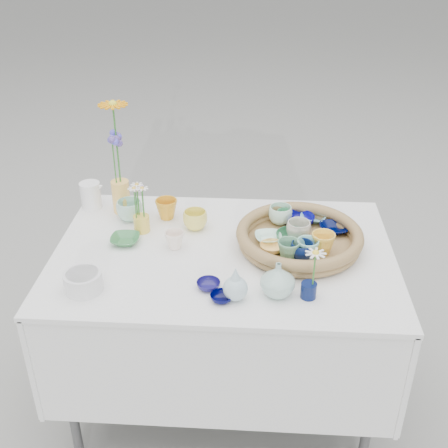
# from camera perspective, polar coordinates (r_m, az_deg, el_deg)

# --- Properties ---
(ground) EXTENTS (80.00, 80.00, 0.00)m
(ground) POSITION_cam_1_polar(r_m,az_deg,el_deg) (2.58, -0.03, -17.24)
(ground) COLOR gray
(display_table) EXTENTS (1.26, 0.86, 0.77)m
(display_table) POSITION_cam_1_polar(r_m,az_deg,el_deg) (2.58, -0.03, -17.24)
(display_table) COLOR white
(display_table) RESTS_ON ground
(wicker_tray) EXTENTS (0.47, 0.47, 0.08)m
(wicker_tray) POSITION_cam_1_polar(r_m,az_deg,el_deg) (2.11, 7.65, -1.40)
(wicker_tray) COLOR brown
(wicker_tray) RESTS_ON display_table
(tray_ceramic_0) EXTENTS (0.15, 0.15, 0.04)m
(tray_ceramic_0) POSITION_cam_1_polar(r_m,az_deg,el_deg) (2.24, 7.69, 0.41)
(tray_ceramic_0) COLOR #070472
(tray_ceramic_0) RESTS_ON wicker_tray
(tray_ceramic_1) EXTENTS (0.12, 0.12, 0.03)m
(tray_ceramic_1) POSITION_cam_1_polar(r_m,az_deg,el_deg) (2.21, 11.07, -0.47)
(tray_ceramic_1) COLOR #000630
(tray_ceramic_1) RESTS_ON wicker_tray
(tray_ceramic_2) EXTENTS (0.10, 0.10, 0.08)m
(tray_ceramic_2) POSITION_cam_1_polar(r_m,az_deg,el_deg) (2.06, 10.01, -1.95)
(tray_ceramic_2) COLOR yellow
(tray_ceramic_2) RESTS_ON wicker_tray
(tray_ceramic_3) EXTENTS (0.14, 0.14, 0.04)m
(tray_ceramic_3) POSITION_cam_1_polar(r_m,az_deg,el_deg) (2.11, 6.89, -1.40)
(tray_ceramic_3) COLOR #31754A
(tray_ceramic_3) RESTS_ON wicker_tray
(tray_ceramic_4) EXTENTS (0.10, 0.10, 0.08)m
(tray_ceramic_4) POSITION_cam_1_polar(r_m,az_deg,el_deg) (2.00, 6.56, -2.68)
(tray_ceramic_4) COLOR #5E966F
(tray_ceramic_4) RESTS_ON wicker_tray
(tray_ceramic_5) EXTENTS (0.11, 0.11, 0.02)m
(tray_ceramic_5) POSITION_cam_1_polar(r_m,az_deg,el_deg) (2.12, 4.52, -1.39)
(tray_ceramic_5) COLOR silver
(tray_ceramic_5) RESTS_ON wicker_tray
(tray_ceramic_6) EXTENTS (0.11, 0.11, 0.07)m
(tray_ceramic_6) POSITION_cam_1_polar(r_m,az_deg,el_deg) (2.23, 5.74, 0.93)
(tray_ceramic_6) COLOR silver
(tray_ceramic_6) RESTS_ON wicker_tray
(tray_ceramic_7) EXTENTS (0.12, 0.12, 0.07)m
(tray_ceramic_7) POSITION_cam_1_polar(r_m,az_deg,el_deg) (2.13, 7.57, -0.65)
(tray_ceramic_7) COLOR beige
(tray_ceramic_7) RESTS_ON wicker_tray
(tray_ceramic_8) EXTENTS (0.13, 0.13, 0.03)m
(tray_ceramic_8) POSITION_cam_1_polar(r_m,az_deg,el_deg) (2.28, 9.06, 0.67)
(tray_ceramic_8) COLOR #7DD0EA
(tray_ceramic_8) RESTS_ON wicker_tray
(tray_ceramic_9) EXTENTS (0.10, 0.10, 0.07)m
(tray_ceramic_9) POSITION_cam_1_polar(r_m,az_deg,el_deg) (2.01, 7.92, -2.73)
(tray_ceramic_9) COLOR #0A1949
(tray_ceramic_9) RESTS_ON wicker_tray
(tray_ceramic_10) EXTENTS (0.11, 0.11, 0.03)m
(tray_ceramic_10) POSITION_cam_1_polar(r_m,az_deg,el_deg) (2.06, 4.89, -2.42)
(tray_ceramic_10) COLOR #FFC161
(tray_ceramic_10) RESTS_ON wicker_tray
(tray_ceramic_11) EXTENTS (0.10, 0.10, 0.07)m
(tray_ceramic_11) POSITION_cam_1_polar(r_m,az_deg,el_deg) (2.02, 8.48, -2.53)
(tray_ceramic_11) COLOR #87D8CA
(tray_ceramic_11) RESTS_ON wicker_tray
(tray_ceramic_12) EXTENTS (0.07, 0.07, 0.05)m
(tray_ceramic_12) POSITION_cam_1_polar(r_m,az_deg,el_deg) (2.24, 6.13, 0.75)
(tray_ceramic_12) COLOR #479F69
(tray_ceramic_12) RESTS_ON wicker_tray
(loose_ceramic_0) EXTENTS (0.11, 0.11, 0.08)m
(loose_ceramic_0) POSITION_cam_1_polar(r_m,az_deg,el_deg) (2.30, -5.85, 1.53)
(loose_ceramic_0) COLOR orange
(loose_ceramic_0) RESTS_ON display_table
(loose_ceramic_1) EXTENTS (0.10, 0.10, 0.08)m
(loose_ceramic_1) POSITION_cam_1_polar(r_m,az_deg,el_deg) (2.22, -2.94, 0.41)
(loose_ceramic_1) COLOR #EDDC58
(loose_ceramic_1) RESTS_ON display_table
(loose_ceramic_2) EXTENTS (0.11, 0.11, 0.03)m
(loose_ceramic_2) POSITION_cam_1_polar(r_m,az_deg,el_deg) (2.16, -10.00, -1.58)
(loose_ceramic_2) COLOR #367843
(loose_ceramic_2) RESTS_ON display_table
(loose_ceramic_3) EXTENTS (0.09, 0.09, 0.07)m
(loose_ceramic_3) POSITION_cam_1_polar(r_m,az_deg,el_deg) (2.10, -5.03, -1.62)
(loose_ceramic_3) COLOR white
(loose_ceramic_3) RESTS_ON display_table
(loose_ceramic_4) EXTENTS (0.08, 0.08, 0.03)m
(loose_ceramic_4) POSITION_cam_1_polar(r_m,az_deg,el_deg) (1.89, -1.59, -6.21)
(loose_ceramic_4) COLOR #151054
(loose_ceramic_4) RESTS_ON display_table
(loose_ceramic_5) EXTENTS (0.12, 0.12, 0.08)m
(loose_ceramic_5) POSITION_cam_1_polar(r_m,az_deg,el_deg) (2.31, -9.58, 1.38)
(loose_ceramic_5) COLOR #A1D2BB
(loose_ceramic_5) RESTS_ON display_table
(loose_ceramic_6) EXTENTS (0.09, 0.09, 0.02)m
(loose_ceramic_6) POSITION_cam_1_polar(r_m,az_deg,el_deg) (1.84, -0.26, -7.47)
(loose_ceramic_6) COLOR #000234
(loose_ceramic_6) RESTS_ON display_table
(fluted_bowl) EXTENTS (0.17, 0.17, 0.07)m
(fluted_bowl) POSITION_cam_1_polar(r_m,az_deg,el_deg) (1.93, -14.10, -5.67)
(fluted_bowl) COLOR silver
(fluted_bowl) RESTS_ON display_table
(bud_vase_paleblue) EXTENTS (0.10, 0.10, 0.13)m
(bud_vase_paleblue) POSITION_cam_1_polar(r_m,az_deg,el_deg) (1.81, 1.17, -6.01)
(bud_vase_paleblue) COLOR #A7C3CB
(bud_vase_paleblue) RESTS_ON display_table
(bud_vase_seafoam) EXTENTS (0.12, 0.12, 0.12)m
(bud_vase_seafoam) POSITION_cam_1_polar(r_m,az_deg,el_deg) (1.84, 5.48, -5.60)
(bud_vase_seafoam) COLOR #9EC3B5
(bud_vase_seafoam) RESTS_ON display_table
(bud_vase_cobalt) EXTENTS (0.06, 0.06, 0.05)m
(bud_vase_cobalt) POSITION_cam_1_polar(r_m,az_deg,el_deg) (1.86, 8.58, -6.68)
(bud_vase_cobalt) COLOR #08133F
(bud_vase_cobalt) RESTS_ON display_table
(single_daisy) EXTENTS (0.10, 0.10, 0.14)m
(single_daisy) POSITION_cam_1_polar(r_m,az_deg,el_deg) (1.81, 9.15, -4.53)
(single_daisy) COLOR white
(single_daisy) RESTS_ON bud_vase_cobalt
(tall_vase_yellow) EXTENTS (0.09, 0.09, 0.14)m
(tall_vase_yellow) POSITION_cam_1_polar(r_m,az_deg,el_deg) (2.37, -10.41, 2.77)
(tall_vase_yellow) COLOR #FFC158
(tall_vase_yellow) RESTS_ON display_table
(gerbera) EXTENTS (0.16, 0.16, 0.34)m
(gerbera) POSITION_cam_1_polar(r_m,az_deg,el_deg) (2.27, -10.84, 7.95)
(gerbera) COLOR orange
(gerbera) RESTS_ON tall_vase_yellow
(hydrangea) EXTENTS (0.07, 0.07, 0.25)m
(hydrangea) POSITION_cam_1_polar(r_m,az_deg,el_deg) (2.29, -11.08, 6.17)
(hydrangea) COLOR #5B4697
(hydrangea) RESTS_ON tall_vase_yellow
(white_pitcher) EXTENTS (0.14, 0.11, 0.11)m
(white_pitcher) POSITION_cam_1_polar(r_m,az_deg,el_deg) (2.43, -13.38, 2.84)
(white_pitcher) COLOR white
(white_pitcher) RESTS_ON display_table
(daisy_cup) EXTENTS (0.07, 0.07, 0.07)m
(daisy_cup) POSITION_cam_1_polar(r_m,az_deg,el_deg) (2.22, -8.36, 0.04)
(daisy_cup) COLOR yellow
(daisy_cup) RESTS_ON display_table
(daisy_posy) EXTENTS (0.09, 0.09, 0.14)m
(daisy_posy) POSITION_cam_1_polar(r_m,az_deg,el_deg) (2.17, -8.65, 2.48)
(daisy_posy) COLOR white
(daisy_posy) RESTS_ON daisy_cup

